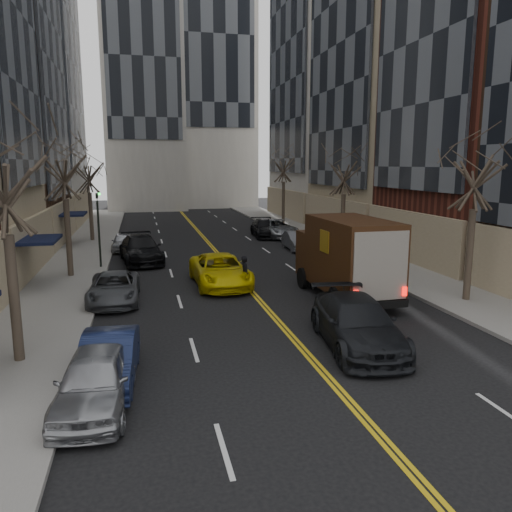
{
  "coord_description": "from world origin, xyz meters",
  "views": [
    {
      "loc": [
        -5.02,
        -7.62,
        6.01
      ],
      "look_at": [
        -0.37,
        12.47,
        2.2
      ],
      "focal_mm": 35.0,
      "sensor_mm": 36.0,
      "label": 1
    }
  ],
  "objects_px": {
    "observer_sedan": "(357,323)",
    "ups_truck": "(346,258)",
    "pedestrian": "(245,274)",
    "taxi": "(220,270)"
  },
  "relations": [
    {
      "from": "observer_sedan",
      "to": "pedestrian",
      "type": "relative_size",
      "value": 3.32
    },
    {
      "from": "ups_truck",
      "to": "pedestrian",
      "type": "xyz_separation_m",
      "value": [
        -4.22,
        2.04,
        -0.98
      ]
    },
    {
      "from": "ups_truck",
      "to": "pedestrian",
      "type": "distance_m",
      "value": 4.79
    },
    {
      "from": "ups_truck",
      "to": "pedestrian",
      "type": "height_order",
      "value": "ups_truck"
    },
    {
      "from": "observer_sedan",
      "to": "pedestrian",
      "type": "bearing_deg",
      "value": 112.19
    },
    {
      "from": "taxi",
      "to": "pedestrian",
      "type": "distance_m",
      "value": 1.83
    },
    {
      "from": "taxi",
      "to": "pedestrian",
      "type": "height_order",
      "value": "pedestrian"
    },
    {
      "from": "observer_sedan",
      "to": "pedestrian",
      "type": "distance_m",
      "value": 8.17
    },
    {
      "from": "observer_sedan",
      "to": "ups_truck",
      "type": "bearing_deg",
      "value": 77.38
    },
    {
      "from": "ups_truck",
      "to": "pedestrian",
      "type": "relative_size",
      "value": 3.87
    }
  ]
}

